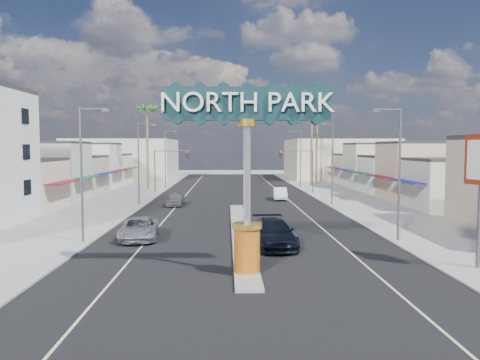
{
  "coord_description": "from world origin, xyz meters",
  "views": [
    {
      "loc": [
        -0.99,
        -21.04,
        6.39
      ],
      "look_at": [
        -0.14,
        9.52,
        4.25
      ],
      "focal_mm": 35.0,
      "sensor_mm": 36.0,
      "label": 1
    }
  ],
  "objects": [
    {
      "name": "median_island",
      "position": [
        0.0,
        14.0,
        0.08
      ],
      "size": [
        1.3,
        30.0,
        0.16
      ],
      "primitive_type": "cube",
      "color": "gray",
      "rests_on": "ground"
    },
    {
      "name": "streetlight_r_far",
      "position": [
        10.43,
        52.0,
        5.07
      ],
      "size": [
        2.03,
        0.22,
        9.0
      ],
      "color": "#47474C",
      "rests_on": "ground"
    },
    {
      "name": "suv_left",
      "position": [
        -7.09,
        11.22,
        0.75
      ],
      "size": [
        2.93,
        5.58,
        1.5
      ],
      "primitive_type": "imported",
      "rotation": [
        0.0,
        0.0,
        0.09
      ],
      "color": "#AFAFB4",
      "rests_on": "ground"
    },
    {
      "name": "streetlight_l_far",
      "position": [
        -10.43,
        52.0,
        5.07
      ],
      "size": [
        2.03,
        0.22,
        9.0
      ],
      "color": "#47474C",
      "rests_on": "ground"
    },
    {
      "name": "storefront_row_left",
      "position": [
        -24.0,
        43.0,
        3.0
      ],
      "size": [
        12.0,
        42.0,
        6.0
      ],
      "primitive_type": "cube",
      "color": "beige",
      "rests_on": "ground"
    },
    {
      "name": "traffic_signal_right",
      "position": [
        9.18,
        43.99,
        4.27
      ],
      "size": [
        5.09,
        0.45,
        6.0
      ],
      "color": "#47474C",
      "rests_on": "ground"
    },
    {
      "name": "car_parked_right",
      "position": [
        5.5,
        35.63,
        0.74
      ],
      "size": [
        1.82,
        4.57,
        1.48
      ],
      "primitive_type": "imported",
      "rotation": [
        0.0,
        0.0,
        -0.06
      ],
      "color": "white",
      "rests_on": "ground"
    },
    {
      "name": "palm_right_far",
      "position": [
        15.0,
        62.0,
        12.39
      ],
      "size": [
        2.6,
        2.6,
        14.1
      ],
      "color": "brown",
      "rests_on": "ground"
    },
    {
      "name": "gateway_sign",
      "position": [
        0.0,
        1.98,
        5.93
      ],
      "size": [
        8.2,
        1.5,
        9.15
      ],
      "color": "#C15A0E",
      "rests_on": "median_island"
    },
    {
      "name": "road",
      "position": [
        0.0,
        30.0,
        0.01
      ],
      "size": [
        20.0,
        120.0,
        0.01
      ],
      "primitive_type": "cube",
      "color": "black",
      "rests_on": "ground"
    },
    {
      "name": "streetlight_r_mid",
      "position": [
        10.43,
        30.0,
        5.07
      ],
      "size": [
        2.03,
        0.22,
        9.0
      ],
      "color": "#47474C",
      "rests_on": "ground"
    },
    {
      "name": "traffic_signal_left",
      "position": [
        -9.18,
        43.99,
        4.27
      ],
      "size": [
        5.09,
        0.45,
        6.0
      ],
      "color": "#47474C",
      "rests_on": "ground"
    },
    {
      "name": "ground",
      "position": [
        0.0,
        30.0,
        0.0
      ],
      "size": [
        160.0,
        160.0,
        0.0
      ],
      "primitive_type": "plane",
      "color": "gray",
      "rests_on": "ground"
    },
    {
      "name": "storefront_row_right",
      "position": [
        24.0,
        43.0,
        3.0
      ],
      "size": [
        12.0,
        42.0,
        6.0
      ],
      "primitive_type": "cube",
      "color": "#B7B29E",
      "rests_on": "ground"
    },
    {
      "name": "backdrop_far_right",
      "position": [
        22.0,
        75.0,
        4.0
      ],
      "size": [
        20.0,
        20.0,
        8.0
      ],
      "primitive_type": "cube",
      "color": "beige",
      "rests_on": "ground"
    },
    {
      "name": "suv_right",
      "position": [
        2.0,
        8.68,
        0.87
      ],
      "size": [
        2.83,
        6.16,
        1.74
      ],
      "primitive_type": "imported",
      "rotation": [
        0.0,
        0.0,
        0.07
      ],
      "color": "black",
      "rests_on": "ground"
    },
    {
      "name": "palm_left_far",
      "position": [
        -13.0,
        50.0,
        11.5
      ],
      "size": [
        2.6,
        2.6,
        13.1
      ],
      "color": "brown",
      "rests_on": "ground"
    },
    {
      "name": "palm_right_mid",
      "position": [
        13.0,
        56.0,
        10.6
      ],
      "size": [
        2.6,
        2.6,
        12.1
      ],
      "color": "brown",
      "rests_on": "ground"
    },
    {
      "name": "backdrop_far_left",
      "position": [
        -22.0,
        75.0,
        4.0
      ],
      "size": [
        20.0,
        20.0,
        8.0
      ],
      "primitive_type": "cube",
      "color": "#B7B29E",
      "rests_on": "ground"
    },
    {
      "name": "sidewalk_left",
      "position": [
        -14.0,
        30.0,
        0.06
      ],
      "size": [
        8.0,
        120.0,
        0.12
      ],
      "primitive_type": "cube",
      "color": "gray",
      "rests_on": "ground"
    },
    {
      "name": "sidewalk_right",
      "position": [
        14.0,
        30.0,
        0.06
      ],
      "size": [
        8.0,
        120.0,
        0.12
      ],
      "primitive_type": "cube",
      "color": "gray",
      "rests_on": "ground"
    },
    {
      "name": "streetlight_r_near",
      "position": [
        10.43,
        10.0,
        5.07
      ],
      "size": [
        2.03,
        0.22,
        9.0
      ],
      "color": "#47474C",
      "rests_on": "ground"
    },
    {
      "name": "streetlight_l_mid",
      "position": [
        -10.43,
        30.0,
        5.07
      ],
      "size": [
        2.03,
        0.22,
        9.0
      ],
      "color": "#47474C",
      "rests_on": "ground"
    },
    {
      "name": "streetlight_l_near",
      "position": [
        -10.43,
        10.0,
        5.07
      ],
      "size": [
        2.03,
        0.22,
        9.0
      ],
      "color": "#47474C",
      "rests_on": "ground"
    },
    {
      "name": "car_parked_left",
      "position": [
        -6.61,
        29.86,
        0.75
      ],
      "size": [
        1.88,
        4.42,
        1.49
      ],
      "primitive_type": "imported",
      "rotation": [
        0.0,
        0.0,
        -0.03
      ],
      "color": "slate",
      "rests_on": "ground"
    }
  ]
}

